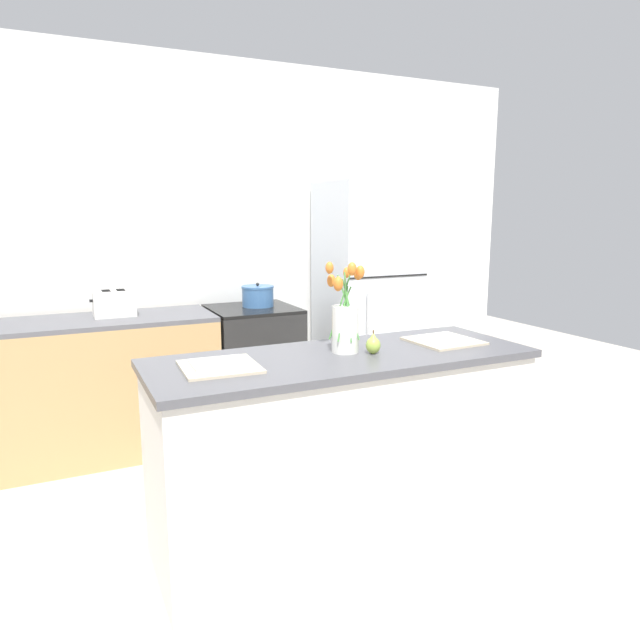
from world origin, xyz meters
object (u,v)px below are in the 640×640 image
object	(u,v)px
plate_setting_right	(444,340)
pear_figurine	(373,344)
plate_setting_left	(220,366)
toaster	(114,303)
flower_vase	(345,320)
stove_range	(254,369)
cooking_pot	(258,296)
refrigerator	(367,300)

from	to	relation	value
plate_setting_right	pear_figurine	bearing A→B (deg)	-172.79
plate_setting_left	toaster	size ratio (longest dim) A/B	1.18
pear_figurine	plate_setting_right	xyz separation A→B (m)	(0.45, 0.06, -0.03)
flower_vase	pear_figurine	xyz separation A→B (m)	(0.10, -0.08, -0.11)
flower_vase	plate_setting_right	distance (m)	0.57
stove_range	plate_setting_right	size ratio (longest dim) A/B	2.78
stove_range	pear_figurine	xyz separation A→B (m)	(0.03, -1.65, 0.53)
flower_vase	cooking_pot	bearing A→B (deg)	85.57
plate_setting_left	plate_setting_right	size ratio (longest dim) A/B	1.00
pear_figurine	plate_setting_left	distance (m)	0.72
stove_range	toaster	distance (m)	1.08
pear_figurine	stove_range	bearing A→B (deg)	91.16
refrigerator	toaster	world-z (taller)	refrigerator
pear_figurine	refrigerator	bearing A→B (deg)	60.89
pear_figurine	cooking_pot	distance (m)	1.68
refrigerator	pear_figurine	bearing A→B (deg)	-119.11
refrigerator	plate_setting_right	world-z (taller)	refrigerator
toaster	refrigerator	bearing A→B (deg)	-1.47
toaster	pear_figurine	bearing A→B (deg)	-60.25
refrigerator	toaster	bearing A→B (deg)	178.53
plate_setting_left	flower_vase	bearing A→B (deg)	2.38
stove_range	flower_vase	world-z (taller)	flower_vase
refrigerator	pear_figurine	distance (m)	1.89
plate_setting_left	plate_setting_right	xyz separation A→B (m)	(1.16, 0.00, 0.00)
refrigerator	plate_setting_right	bearing A→B (deg)	-106.43
refrigerator	pear_figurine	world-z (taller)	refrigerator
pear_figurine	plate_setting_left	bearing A→B (deg)	175.46
refrigerator	plate_setting_left	xyz separation A→B (m)	(-1.63, -1.59, 0.04)
stove_range	cooking_pot	bearing A→B (deg)	30.06
cooking_pot	plate_setting_left	bearing A→B (deg)	-114.38
stove_range	plate_setting_left	world-z (taller)	plate_setting_left
plate_setting_left	cooking_pot	xyz separation A→B (m)	(0.73, 1.62, 0.04)
refrigerator	toaster	xyz separation A→B (m)	(-1.88, 0.05, 0.09)
refrigerator	plate_setting_right	size ratio (longest dim) A/B	5.51
flower_vase	pear_figurine	world-z (taller)	flower_vase
stove_range	plate_setting_left	size ratio (longest dim) A/B	2.78
flower_vase	stove_range	bearing A→B (deg)	87.39
plate_setting_left	refrigerator	bearing A→B (deg)	44.25
stove_range	flower_vase	size ratio (longest dim) A/B	2.14
cooking_pot	refrigerator	bearing A→B (deg)	-1.88
plate_setting_right	cooking_pot	world-z (taller)	cooking_pot
stove_range	plate_setting_left	bearing A→B (deg)	-113.22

